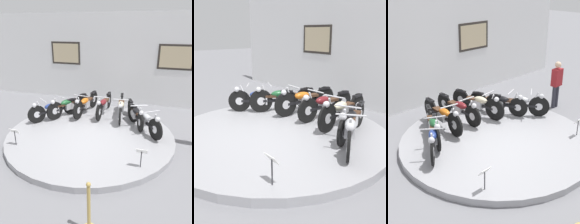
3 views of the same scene
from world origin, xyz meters
The scene contains 11 objects.
ground_plane centered at (0.00, 0.00, 0.00)m, with size 60.00×60.00×0.00m, color slate.
display_platform centered at (0.00, 0.00, 0.08)m, with size 5.12×5.12×0.17m, color #99999E.
back_wall centered at (0.00, 3.72, 1.92)m, with size 14.00×0.22×3.83m.
motorcycle_blue centered at (-1.57, 0.62, 0.55)m, with size 1.23×1.62×0.79m.
motorcycle_green centered at (-1.23, 1.13, 0.56)m, with size 0.90×1.84×0.80m.
motorcycle_orange centered at (-0.67, 1.47, 0.57)m, with size 0.54×2.03×0.82m.
motorcycle_maroon centered at (0.00, 1.59, 0.55)m, with size 0.54×1.99×0.80m.
motorcycle_cream centered at (0.67, 1.47, 0.57)m, with size 0.54×2.01×0.81m.
motorcycle_black centered at (1.23, 1.12, 0.54)m, with size 0.81×1.83×0.78m.
motorcycle_silver centered at (1.57, 0.62, 0.55)m, with size 1.24×1.62×0.80m.
info_placard_front_centre centered at (1.72, -1.38, 0.54)m, with size 0.26×0.11×0.51m.
Camera 2 is at (4.56, -3.36, 2.38)m, focal length 42.00 mm.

